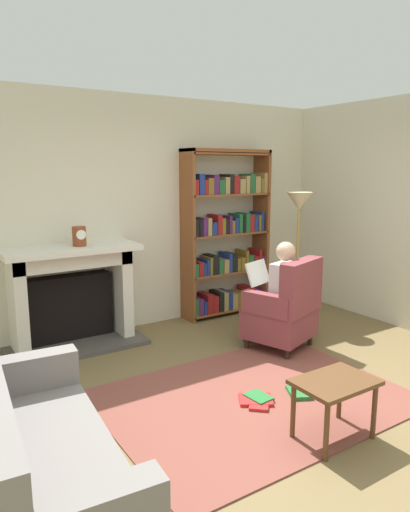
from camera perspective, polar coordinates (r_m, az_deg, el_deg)
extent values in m
plane|color=brown|center=(3.87, 8.90, -18.51)|extent=(14.00, 14.00, 0.00)
cube|color=beige|center=(5.56, -8.48, 5.09)|extent=(5.60, 0.10, 2.70)
cube|color=beige|center=(6.22, 19.97, 5.14)|extent=(0.10, 5.20, 2.70)
cube|color=brown|center=(4.06, 5.97, -16.81)|extent=(2.40, 1.80, 0.01)
cube|color=#4C4742|center=(5.22, -15.29, -10.53)|extent=(1.42, 0.64, 0.05)
cube|color=black|center=(5.30, -16.22, -5.97)|extent=(0.90, 0.20, 0.70)
cube|color=silver|center=(5.04, -21.89, -5.83)|extent=(0.12, 0.44, 1.03)
cube|color=silver|center=(5.33, -10.26, -4.33)|extent=(0.12, 0.44, 1.03)
cube|color=silver|center=(5.06, -16.15, -0.34)|extent=(1.22, 0.44, 0.16)
cube|color=silver|center=(4.99, -16.01, 0.79)|extent=(1.38, 0.56, 0.06)
cylinder|color=brown|center=(4.97, -15.09, 2.33)|extent=(0.14, 0.14, 0.20)
cylinder|color=white|center=(4.91, -14.87, 2.52)|extent=(0.10, 0.01, 0.10)
cube|color=brown|center=(5.68, -2.13, 2.32)|extent=(0.04, 0.32, 2.11)
cube|color=brown|center=(6.34, 6.83, 3.12)|extent=(0.04, 0.32, 2.11)
cube|color=brown|center=(5.94, 2.68, 12.69)|extent=(1.19, 0.32, 0.04)
cube|color=brown|center=(6.21, 2.52, -6.39)|extent=(1.15, 0.32, 0.02)
cube|color=#1E592D|center=(5.89, -1.57, -6.09)|extent=(0.05, 0.26, 0.22)
cube|color=#4C1E59|center=(5.92, -1.06, -6.06)|extent=(0.07, 0.26, 0.21)
cube|color=navy|center=(5.96, -0.52, -6.14)|extent=(0.04, 0.26, 0.17)
cube|color=maroon|center=(5.99, 0.05, -5.68)|extent=(0.08, 0.26, 0.24)
cube|color=maroon|center=(6.03, 0.73, -5.71)|extent=(0.08, 0.26, 0.21)
cube|color=black|center=(6.08, 1.41, -5.43)|extent=(0.07, 0.26, 0.25)
cube|color=#997F4C|center=(6.12, 1.96, -5.37)|extent=(0.07, 0.26, 0.24)
cube|color=navy|center=(6.16, 2.50, -5.28)|extent=(0.06, 0.26, 0.23)
cube|color=#997F4C|center=(6.20, 3.07, -5.33)|extent=(0.08, 0.26, 0.20)
cube|color=brown|center=(6.25, 3.64, -5.21)|extent=(0.07, 0.26, 0.20)
cube|color=#997F4C|center=(6.30, 4.25, -5.15)|extent=(0.08, 0.26, 0.19)
cube|color=maroon|center=(6.33, 4.77, -4.77)|extent=(0.05, 0.26, 0.25)
cube|color=maroon|center=(6.37, 5.21, -4.70)|extent=(0.05, 0.26, 0.25)
cube|color=#4C1E59|center=(6.40, 5.60, -4.75)|extent=(0.05, 0.26, 0.22)
cube|color=#4C1E59|center=(6.46, 6.16, -4.77)|extent=(0.09, 0.26, 0.19)
cube|color=brown|center=(6.08, 2.56, -1.90)|extent=(1.15, 0.32, 0.02)
cube|color=#1E592D|center=(5.77, -1.59, -1.63)|extent=(0.05, 0.26, 0.16)
cube|color=maroon|center=(5.80, -1.06, -1.48)|extent=(0.06, 0.26, 0.18)
cube|color=navy|center=(5.83, -0.59, -1.51)|extent=(0.04, 0.26, 0.16)
cube|color=navy|center=(5.85, -0.21, -1.29)|extent=(0.04, 0.26, 0.19)
cube|color=brown|center=(5.87, 0.15, -1.12)|extent=(0.04, 0.26, 0.22)
cube|color=black|center=(5.91, 0.69, -0.97)|extent=(0.09, 0.26, 0.24)
cube|color=#1E592D|center=(5.96, 1.35, -1.14)|extent=(0.07, 0.26, 0.18)
cube|color=#997F4C|center=(6.01, 2.00, -1.11)|extent=(0.07, 0.26, 0.17)
cube|color=navy|center=(6.03, 2.49, -0.70)|extent=(0.05, 0.26, 0.24)
cube|color=black|center=(6.07, 3.00, -0.69)|extent=(0.08, 0.26, 0.23)
cube|color=brown|center=(6.12, 3.51, -0.91)|extent=(0.05, 0.26, 0.17)
cube|color=brown|center=(6.16, 4.02, -0.82)|extent=(0.07, 0.26, 0.17)
cube|color=brown|center=(6.19, 4.52, -0.39)|extent=(0.04, 0.26, 0.25)
cube|color=#1E592D|center=(6.23, 4.99, -0.62)|extent=(0.08, 0.26, 0.19)
cube|color=maroon|center=(6.29, 5.64, -0.63)|extent=(0.08, 0.26, 0.17)
cube|color=maroon|center=(6.33, 6.13, -0.21)|extent=(0.04, 0.26, 0.25)
cube|color=#4C1E59|center=(6.38, 6.59, -0.54)|extent=(0.07, 0.26, 0.16)
cube|color=brown|center=(5.99, 2.60, 2.75)|extent=(1.15, 0.32, 0.02)
cube|color=black|center=(5.69, -1.59, 3.53)|extent=(0.05, 0.26, 0.21)
cube|color=black|center=(5.72, -1.09, 3.53)|extent=(0.04, 0.26, 0.20)
cube|color=#4C1E59|center=(5.75, -0.60, 3.63)|extent=(0.06, 0.26, 0.22)
cube|color=#997F4C|center=(5.78, -0.04, 3.66)|extent=(0.06, 0.26, 0.21)
cube|color=navy|center=(5.82, 0.55, 3.43)|extent=(0.07, 0.26, 0.16)
cube|color=maroon|center=(5.86, 1.20, 3.90)|extent=(0.07, 0.26, 0.24)
cube|color=brown|center=(5.90, 1.68, 3.73)|extent=(0.05, 0.26, 0.20)
cube|color=black|center=(5.93, 2.11, 3.68)|extent=(0.06, 0.26, 0.18)
cube|color=#4C1E59|center=(5.96, 2.50, 3.91)|extent=(0.04, 0.26, 0.22)
cube|color=brown|center=(5.98, 2.84, 3.64)|extent=(0.04, 0.26, 0.16)
cube|color=navy|center=(6.01, 3.25, 3.80)|extent=(0.05, 0.26, 0.19)
cube|color=#1E592D|center=(6.05, 3.71, 4.07)|extent=(0.05, 0.26, 0.24)
cube|color=black|center=(6.08, 4.12, 3.84)|extent=(0.04, 0.26, 0.18)
cube|color=#1E592D|center=(6.11, 4.59, 4.14)|extent=(0.07, 0.26, 0.24)
cube|color=maroon|center=(6.16, 5.10, 4.09)|extent=(0.06, 0.26, 0.22)
cube|color=navy|center=(6.20, 5.59, 4.02)|extent=(0.06, 0.26, 0.20)
cube|color=brown|center=(6.24, 6.01, 4.10)|extent=(0.04, 0.26, 0.21)
cube|color=navy|center=(6.26, 6.35, 4.29)|extent=(0.04, 0.26, 0.25)
cube|color=brown|center=(5.94, 2.64, 7.50)|extent=(1.15, 0.32, 0.02)
cube|color=maroon|center=(5.65, -1.63, 8.38)|extent=(0.05, 0.26, 0.18)
cube|color=navy|center=(5.68, -1.00, 8.74)|extent=(0.07, 0.26, 0.25)
cube|color=maroon|center=(5.72, -0.46, 8.40)|extent=(0.05, 0.26, 0.18)
cube|color=brown|center=(5.75, 0.10, 8.51)|extent=(0.08, 0.26, 0.20)
cube|color=#4C1E59|center=(5.79, 0.76, 8.72)|extent=(0.07, 0.26, 0.24)
cube|color=#1E592D|center=(5.84, 1.44, 8.42)|extent=(0.08, 0.26, 0.17)
cube|color=#997F4C|center=(5.89, 2.09, 8.60)|extent=(0.07, 0.26, 0.21)
cube|color=black|center=(5.92, 2.64, 8.78)|extent=(0.06, 0.26, 0.24)
cube|color=maroon|center=(5.97, 3.21, 8.68)|extent=(0.08, 0.26, 0.22)
cube|color=#997F4C|center=(6.02, 3.95, 8.50)|extent=(0.09, 0.26, 0.18)
cube|color=#997F4C|center=(6.07, 4.58, 8.70)|extent=(0.06, 0.26, 0.22)
cube|color=#1E592D|center=(6.12, 5.14, 8.81)|extent=(0.07, 0.26, 0.24)
cube|color=#997F4C|center=(6.17, 5.78, 8.67)|extent=(0.08, 0.26, 0.21)
cube|color=brown|center=(6.22, 6.31, 8.55)|extent=(0.05, 0.26, 0.19)
cube|color=#997F4C|center=(6.26, 6.75, 8.88)|extent=(0.06, 0.26, 0.26)
cube|color=brown|center=(5.94, 2.68, 12.30)|extent=(1.15, 0.32, 0.02)
cylinder|color=#331E14|center=(5.45, 8.09, -8.94)|extent=(0.05, 0.05, 0.12)
cylinder|color=#331E14|center=(5.04, 5.10, -10.52)|extent=(0.05, 0.05, 0.12)
cylinder|color=#331E14|center=(5.24, 12.69, -9.90)|extent=(0.05, 0.05, 0.12)
cylinder|color=#331E14|center=(4.81, 9.98, -11.69)|extent=(0.05, 0.05, 0.12)
cube|color=brown|center=(5.06, 9.04, -8.00)|extent=(0.80, 0.77, 0.30)
cube|color=brown|center=(4.83, 11.67, -3.73)|extent=(0.66, 0.36, 0.55)
cube|color=brown|center=(5.21, 10.58, -4.51)|extent=(0.29, 0.55, 0.22)
cube|color=brown|center=(4.76, 7.53, -5.89)|extent=(0.29, 0.55, 0.22)
cube|color=silver|center=(4.92, 9.68, -3.69)|extent=(0.37, 0.29, 0.50)
sphere|color=#D8AD8C|center=(4.85, 9.82, 0.55)|extent=(0.20, 0.20, 0.20)
cube|color=#191E3F|center=(5.14, 8.08, -5.35)|extent=(0.24, 0.42, 0.12)
cube|color=#191E3F|center=(5.00, 7.15, -5.76)|extent=(0.24, 0.42, 0.12)
cylinder|color=#191E3F|center=(5.31, 6.22, -7.72)|extent=(0.10, 0.10, 0.42)
cylinder|color=#191E3F|center=(5.18, 5.27, -8.17)|extent=(0.10, 0.10, 0.42)
cube|color=white|center=(5.06, 6.44, -2.05)|extent=(0.38, 0.22, 0.25)
cube|color=slate|center=(2.94, -18.60, -24.69)|extent=(0.83, 1.75, 0.40)
cube|color=slate|center=(3.46, -21.21, -13.19)|extent=(0.71, 0.21, 0.24)
cube|color=brown|center=(3.46, 15.59, -14.60)|extent=(0.56, 0.39, 0.03)
cylinder|color=brown|center=(3.31, 14.59, -20.04)|extent=(0.04, 0.04, 0.41)
cylinder|color=brown|center=(3.64, 19.92, -17.38)|extent=(0.04, 0.04, 0.41)
cylinder|color=brown|center=(3.50, 10.69, -18.11)|extent=(0.04, 0.04, 0.41)
cylinder|color=brown|center=(3.81, 16.11, -15.84)|extent=(0.04, 0.04, 0.41)
cube|color=red|center=(3.93, 6.61, -17.52)|extent=(0.25, 0.25, 0.02)
cube|color=#267233|center=(4.01, 6.49, -16.82)|extent=(0.18, 0.23, 0.04)
cube|color=#267233|center=(4.16, 11.40, -15.99)|extent=(0.26, 0.28, 0.03)
cube|color=red|center=(3.99, 6.20, -17.02)|extent=(0.33, 0.31, 0.03)
cylinder|color=#B7933F|center=(6.17, 10.91, -7.13)|extent=(0.24, 0.24, 0.03)
cylinder|color=#B7933F|center=(5.99, 11.14, -0.83)|extent=(0.03, 0.03, 1.35)
cone|color=beige|center=(5.89, 11.41, 6.58)|extent=(0.32, 0.32, 0.22)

